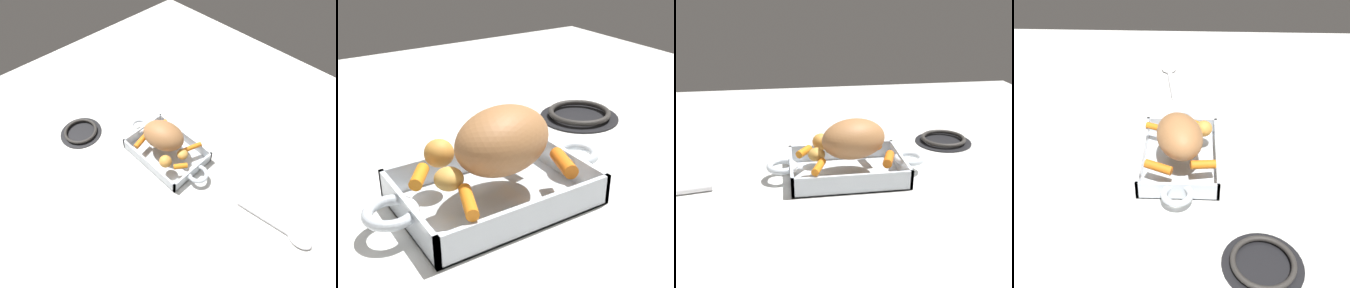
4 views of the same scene
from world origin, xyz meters
The scene contains 11 objects.
ground_plane centered at (0.00, 0.00, 0.00)m, with size 1.84×1.84×0.00m, color silver.
roasting_dish centered at (0.00, 0.00, 0.02)m, with size 0.39×0.20×0.05m.
pork_roast centered at (0.02, 0.00, 0.10)m, with size 0.16×0.11×0.10m, color #A87042.
baby_carrot_center_right centered at (0.09, -0.05, 0.06)m, with size 0.02×0.02×0.07m, color orange.
baby_carrot_southwest centered at (0.08, 0.06, 0.06)m, with size 0.02×0.02×0.06m, color orange.
baby_carrot_southeast centered at (-0.07, -0.06, 0.06)m, with size 0.02×0.02×0.07m, color orange.
baby_carrot_northwest centered at (-0.10, 0.03, 0.06)m, with size 0.02×0.02×0.05m, color orange.
potato_whole centered at (-0.06, 0.06, 0.07)m, with size 0.05×0.04×0.04m, color gold.
potato_corner centered at (-0.08, -0.01, 0.06)m, with size 0.04×0.04×0.03m, color gold.
stove_burner_rear centered at (0.32, 0.18, 0.01)m, with size 0.17×0.17×0.02m.
serving_spoon centered at (-0.48, -0.05, 0.01)m, with size 0.25×0.07×0.02m.
Camera 4 is at (0.83, 0.04, 0.68)m, focal length 43.41 mm.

